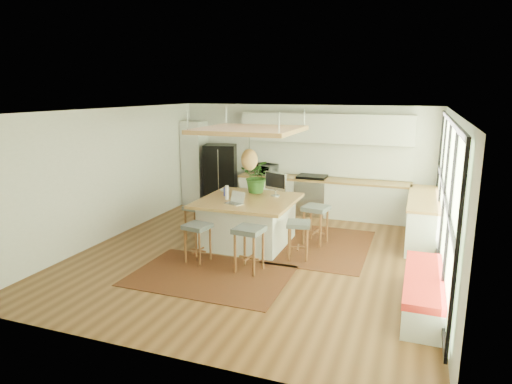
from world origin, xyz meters
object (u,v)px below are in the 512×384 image
at_px(island, 248,221).
at_px(stool_near_left, 198,243).
at_px(microwave, 266,168).
at_px(fridge, 220,172).
at_px(laptop, 234,198).
at_px(stool_left_side, 197,222).
at_px(island_plant, 257,180).
at_px(stool_near_right, 249,252).
at_px(stool_right_back, 315,227).
at_px(monitor, 276,184).
at_px(stool_right_front, 298,240).

relative_size(island, stool_near_left, 2.60).
bearing_deg(stool_near_left, microwave, 90.21).
bearing_deg(stool_near_left, fridge, 108.70).
bearing_deg(laptop, stool_near_left, -95.72).
bearing_deg(stool_left_side, island, 4.27).
bearing_deg(fridge, island_plant, -63.35).
bearing_deg(fridge, stool_near_right, -74.41).
xyz_separation_m(stool_near_left, microwave, (-0.01, 3.86, 0.75)).
bearing_deg(fridge, stool_near_left, -86.30).
xyz_separation_m(stool_right_back, stool_left_side, (-2.41, -0.53, 0.00)).
height_order(stool_near_left, island_plant, island_plant).
distance_m(laptop, monitor, 1.06).
relative_size(laptop, microwave, 0.66).
xyz_separation_m(stool_near_right, stool_right_front, (0.63, 0.87, 0.00)).
xyz_separation_m(island, stool_left_side, (-1.12, -0.08, -0.11)).
distance_m(stool_near_right, microwave, 4.15).
height_order(stool_near_right, stool_right_front, stool_near_right).
height_order(monitor, microwave, monitor).
relative_size(island, stool_left_side, 2.58).
xyz_separation_m(fridge, island, (1.80, -2.61, -0.46)).
xyz_separation_m(stool_right_front, stool_left_side, (-2.30, 0.39, 0.00)).
bearing_deg(island, island_plant, 92.12).
xyz_separation_m(stool_near_right, monitor, (-0.10, 1.78, 0.83)).
bearing_deg(stool_right_back, monitor, -179.81).
distance_m(stool_near_left, island_plant, 2.10).
xyz_separation_m(stool_left_side, island_plant, (1.10, 0.70, 0.85)).
bearing_deg(stool_near_left, stool_right_back, 43.68).
xyz_separation_m(microwave, island_plant, (0.48, -1.99, 0.11)).
bearing_deg(laptop, stool_right_back, 52.76).
relative_size(island, island_plant, 2.59).
relative_size(fridge, stool_right_back, 2.09).
xyz_separation_m(stool_near_right, stool_right_back, (0.75, 1.79, 0.00)).
distance_m(island, laptop, 0.75).
relative_size(fridge, stool_near_left, 2.32).
bearing_deg(stool_left_side, microwave, 77.03).
xyz_separation_m(stool_right_back, laptop, (-1.40, -0.91, 0.70)).
bearing_deg(fridge, stool_right_front, -61.03).
relative_size(fridge, stool_near_right, 2.10).
distance_m(stool_right_back, stool_left_side, 2.47).
distance_m(stool_left_side, island_plant, 1.56).
height_order(stool_near_left, stool_right_front, stool_near_left).
bearing_deg(monitor, microwave, 135.13).
distance_m(monitor, island_plant, 0.49).
distance_m(island, island_plant, 0.96).
relative_size(stool_near_right, stool_right_back, 0.99).
bearing_deg(stool_right_front, island_plant, 137.81).
distance_m(fridge, island_plant, 2.68).
xyz_separation_m(fridge, stool_near_right, (2.33, -3.95, -0.57)).
bearing_deg(stool_near_right, laptop, 126.36).
height_order(laptop, island_plant, island_plant).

